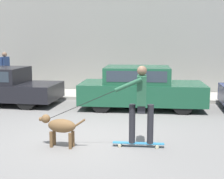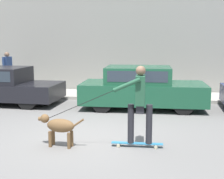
% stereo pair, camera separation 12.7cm
% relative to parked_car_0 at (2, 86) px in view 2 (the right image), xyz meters
% --- Properties ---
extents(ground_plane, '(36.00, 36.00, 0.00)m').
position_rel_parked_car_0_xyz_m(ground_plane, '(3.98, -3.42, -0.62)').
color(ground_plane, slate).
extents(back_wall, '(32.00, 0.30, 4.34)m').
position_rel_parked_car_0_xyz_m(back_wall, '(3.98, 3.10, 1.55)').
color(back_wall, gray).
rests_on(back_wall, ground_plane).
extents(sidewalk_curb, '(30.00, 1.87, 0.12)m').
position_rel_parked_car_0_xyz_m(sidewalk_curb, '(3.98, 1.99, -0.56)').
color(sidewalk_curb, '#A39E93').
rests_on(sidewalk_curb, ground_plane).
extents(parked_car_0, '(4.10, 1.79, 1.29)m').
position_rel_parked_car_0_xyz_m(parked_car_0, '(0.00, 0.00, 0.00)').
color(parked_car_0, black).
rests_on(parked_car_0, ground_plane).
extents(parked_car_1, '(4.07, 1.92, 1.38)m').
position_rel_parked_car_0_xyz_m(parked_car_1, '(4.93, -0.00, 0.04)').
color(parked_car_1, black).
rests_on(parked_car_1, ground_plane).
extents(dog, '(1.01, 0.35, 0.68)m').
position_rel_parked_car_0_xyz_m(dog, '(3.47, -4.08, -0.18)').
color(dog, brown).
rests_on(dog, ground_plane).
extents(skateboarder, '(2.48, 0.54, 1.71)m').
position_rel_parked_car_0_xyz_m(skateboarder, '(5.13, -3.85, 0.35)').
color(skateboarder, beige).
rests_on(skateboarder, ground_plane).
extents(pedestrian_with_bag, '(0.25, 0.67, 1.63)m').
position_rel_parked_car_0_xyz_m(pedestrian_with_bag, '(-0.80, 2.04, 0.40)').
color(pedestrian_with_bag, '#28282D').
rests_on(pedestrian_with_bag, sidewalk_curb).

